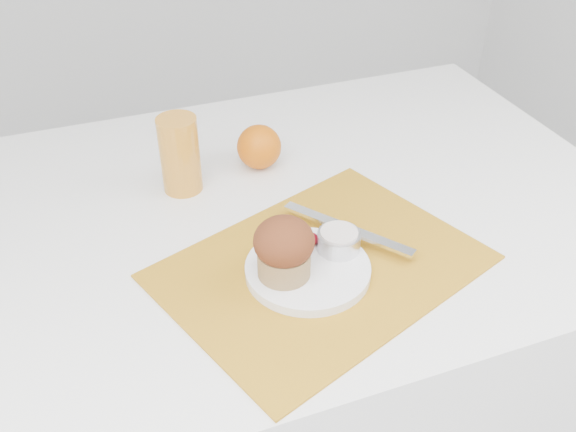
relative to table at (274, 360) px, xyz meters
name	(u,v)px	position (x,y,z in m)	size (l,w,h in m)	color
table	(274,360)	(0.00, 0.00, 0.00)	(1.20, 0.80, 0.75)	white
placemat	(321,266)	(0.02, -0.17, 0.38)	(0.44, 0.32, 0.00)	#B67B19
plate	(308,269)	(-0.01, -0.18, 0.39)	(0.18, 0.18, 0.01)	white
ramekin	(339,241)	(0.05, -0.16, 0.41)	(0.06, 0.06, 0.03)	silver
cream	(339,233)	(0.05, -0.16, 0.42)	(0.05, 0.05, 0.01)	silver
raspberry_near	(301,239)	(0.00, -0.13, 0.40)	(0.02, 0.02, 0.02)	#60020E
raspberry_far	(312,239)	(0.02, -0.14, 0.40)	(0.02, 0.02, 0.02)	#4F020C
butter_knife	(347,229)	(0.08, -0.12, 0.40)	(0.22, 0.02, 0.01)	white
orange	(259,147)	(0.02, 0.13, 0.41)	(0.08, 0.08, 0.08)	#D66107
juice_glass	(180,155)	(-0.12, 0.10, 0.44)	(0.07, 0.07, 0.13)	orange
muffin	(284,248)	(-0.05, -0.18, 0.44)	(0.08, 0.08, 0.09)	#9E7C4C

